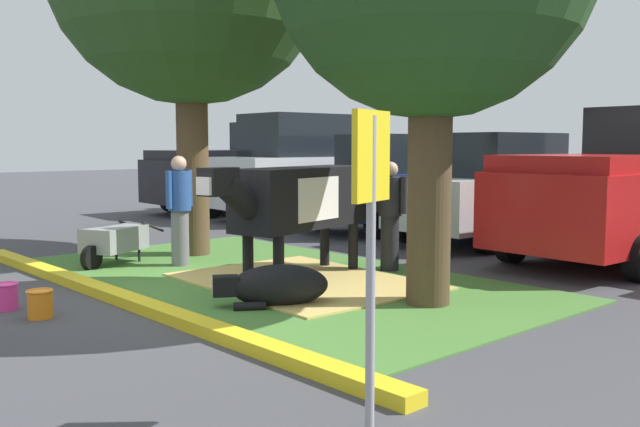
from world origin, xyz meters
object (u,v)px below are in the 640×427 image
Objects in this scene: calf_lying at (277,286)px; person_visitor_near at (180,207)px; pickup_truck_black at (250,170)px; suv_dark_grey at (311,167)px; pickup_truck_maroon at (636,189)px; sedan_blue at (497,189)px; bucket_orange at (40,303)px; cow_holstein at (299,199)px; person_handler at (390,213)px; parking_sign at (371,207)px; sedan_silver at (397,183)px; wheelbarrow at (113,240)px; bucket_pink at (6,296)px.

person_visitor_near reaches higher than calf_lying.
suv_dark_grey is (2.66, -0.12, 0.16)m from pickup_truck_black.
suv_dark_grey reaches higher than pickup_truck_maroon.
calf_lying is at bearing -10.60° from person_visitor_near.
bucket_orange is at bearing -88.74° from sedan_blue.
person_visitor_near is (-2.00, -0.62, -0.21)m from cow_holstein.
suv_dark_grey is (-5.48, 8.61, 1.11)m from bucket_orange.
parking_sign reaches higher than person_handler.
sedan_blue is at bearing -0.28° from suv_dark_grey.
parking_sign reaches higher than sedan_silver.
sedan_blue reaches higher than calf_lying.
cow_holstein is 3.47m from bucket_orange.
pickup_truck_black is 1.17× the size of suv_dark_grey.
pickup_truck_black is 1.23× the size of sedan_silver.
person_handler is 0.29× the size of pickup_truck_black.
person_handler is (-0.64, 2.57, 0.60)m from calf_lying.
bucket_orange is at bearing -46.96° from pickup_truck_black.
wheelbarrow is 5.31× the size of bucket_pink.
bucket_orange is 8.89m from pickup_truck_maroon.
bucket_orange is 0.05× the size of pickup_truck_maroon.
calf_lying is 0.29× the size of sedan_silver.
pickup_truck_black reaches higher than cow_holstein.
bucket_pink is 9.21m from pickup_truck_maroon.
calf_lying is 6.63m from sedan_blue.
calf_lying is 3.78m from wheelbarrow.
calf_lying is at bearing 151.25° from parking_sign.
person_handler is at bearing 40.42° from person_visitor_near.
calf_lying is 0.23× the size of pickup_truck_black.
parking_sign is 6.74× the size of bucket_orange.
calf_lying is at bearing 1.91° from wheelbarrow.
sedan_silver is at bearing 130.77° from parking_sign.
person_visitor_near is 0.30× the size of pickup_truck_black.
cow_holstein is at bearing -85.09° from sedan_blue.
person_visitor_near is at bearing 41.48° from wheelbarrow.
pickup_truck_black reaches higher than bucket_orange.
person_handler is 3.10m from person_visitor_near.
cow_holstein is 0.69× the size of sedan_blue.
suv_dark_grey is (-6.11, 3.88, 0.43)m from person_handler.
bucket_orange is at bearing -97.52° from person_handler.
cow_holstein is 9.98m from pickup_truck_black.
bucket_orange is 11.97m from pickup_truck_black.
wheelbarrow is 8.78m from pickup_truck_black.
sedan_blue is 0.82× the size of pickup_truck_maroon.
bucket_orange is at bearing -38.91° from wheelbarrow.
suv_dark_grey is 1.05× the size of sedan_silver.
parking_sign is (3.05, -1.68, 1.19)m from calf_lying.
person_handler is at bearing -78.09° from sedan_blue.
person_handler is at bearing -115.76° from pickup_truck_maroon.
sedan_blue is (2.32, 6.55, 0.60)m from wheelbarrow.
person_visitor_near is 7.13m from pickup_truck_maroon.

